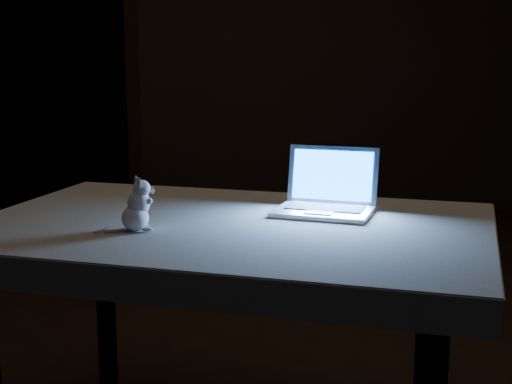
{
  "coord_description": "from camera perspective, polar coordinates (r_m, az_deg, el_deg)",
  "views": [
    {
      "loc": [
        -0.46,
        -2.59,
        1.15
      ],
      "look_at": [
        -0.19,
        -0.59,
        0.77
      ],
      "focal_mm": 52.0,
      "sensor_mm": 36.0,
      "label": 1
    }
  ],
  "objects": [
    {
      "name": "back_wall",
      "position": [
        5.11,
        -2.6,
        12.35
      ],
      "size": [
        4.5,
        0.04,
        2.6
      ],
      "primitive_type": "cube",
      "color": "black",
      "rests_on": "ground"
    },
    {
      "name": "tablecloth",
      "position": [
        2.0,
        -3.61,
        -3.57
      ],
      "size": [
        1.57,
        1.25,
        0.08
      ],
      "primitive_type": null,
      "rotation": [
        0.0,
        0.0,
        -0.27
      ],
      "color": "#B8AF95",
      "rests_on": "table"
    },
    {
      "name": "floor",
      "position": [
        2.87,
        2.23,
        -12.99
      ],
      "size": [
        5.0,
        5.0,
        0.0
      ],
      "primitive_type": "plane",
      "color": "black",
      "rests_on": "ground"
    },
    {
      "name": "laptop",
      "position": [
        2.09,
        5.23,
        0.72
      ],
      "size": [
        0.34,
        0.33,
        0.18
      ],
      "primitive_type": null,
      "rotation": [
        0.0,
        0.0,
        -0.46
      ],
      "color": "silver",
      "rests_on": "tablecloth"
    },
    {
      "name": "doorway",
      "position": [
        5.13,
        -15.08,
        9.37
      ],
      "size": [
        1.06,
        0.36,
        2.13
      ],
      "primitive_type": null,
      "color": "black",
      "rests_on": "back_wall"
    },
    {
      "name": "table",
      "position": [
        2.11,
        -1.98,
        -11.71
      ],
      "size": [
        1.52,
        1.29,
        0.69
      ],
      "primitive_type": null,
      "rotation": [
        0.0,
        0.0,
        -0.42
      ],
      "color": "black",
      "rests_on": "floor"
    },
    {
      "name": "plush_mouse",
      "position": [
        1.92,
        -9.3,
        -0.94
      ],
      "size": [
        0.14,
        0.14,
        0.14
      ],
      "primitive_type": null,
      "rotation": [
        0.0,
        0.0,
        -0.49
      ],
      "color": "white",
      "rests_on": "tablecloth"
    }
  ]
}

